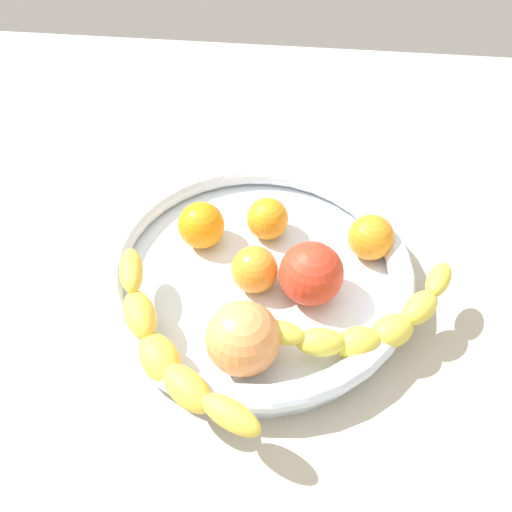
{
  "coord_description": "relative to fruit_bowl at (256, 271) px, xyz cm",
  "views": [
    {
      "loc": [
        38.02,
        4.23,
        50.7
      ],
      "look_at": [
        0.0,
        0.0,
        7.94
      ],
      "focal_mm": 36.15,
      "sensor_mm": 36.0,
      "label": 1
    }
  ],
  "objects": [
    {
      "name": "banana_draped_left",
      "position": [
        7.86,
        12.46,
        2.34
      ],
      "size": [
        12.83,
        20.58,
        4.45
      ],
      "color": "yellow",
      "rests_on": "fruit_bowl"
    },
    {
      "name": "orange_rear",
      "position": [
        1.67,
        -0.46,
        2.15
      ],
      "size": [
        5.25,
        5.25,
        5.25
      ],
      "primitive_type": "sphere",
      "color": "orange",
      "rests_on": "fruit_bowl"
    },
    {
      "name": "banana_draped_right",
      "position": [
        12.85,
        -7.39,
        2.6
      ],
      "size": [
        20.32,
        17.81,
        5.61
      ],
      "color": "yellow",
      "rests_on": "fruit_bowl"
    },
    {
      "name": "fruit_bowl",
      "position": [
        0.0,
        0.0,
        0.0
      ],
      "size": [
        35.55,
        35.55,
        4.7
      ],
      "color": "white",
      "rests_on": "kitchen_counter"
    },
    {
      "name": "kitchen_counter",
      "position": [
        0.0,
        0.0,
        -3.91
      ],
      "size": [
        120.0,
        120.0,
        3.0
      ],
      "primitive_type": "cube",
      "color": "#B5AD9B",
      "rests_on": "ground"
    },
    {
      "name": "orange_front",
      "position": [
        -4.65,
        12.9,
        2.21
      ],
      "size": [
        5.38,
        5.38,
        5.38
      ],
      "primitive_type": "sphere",
      "color": "orange",
      "rests_on": "fruit_bowl"
    },
    {
      "name": "peach_blush",
      "position": [
        11.29,
        0.41,
        3.2
      ],
      "size": [
        7.36,
        7.36,
        7.36
      ],
      "primitive_type": "sphere",
      "color": "#F29654",
      "rests_on": "fruit_bowl"
    },
    {
      "name": "orange_mid_right",
      "position": [
        -6.55,
        0.67,
        2.08
      ],
      "size": [
        5.1,
        5.1,
        5.1
      ],
      "primitive_type": "sphere",
      "color": "orange",
      "rests_on": "fruit_bowl"
    },
    {
      "name": "tomato_red",
      "position": [
        2.32,
        6.18,
        3.03
      ],
      "size": [
        7.02,
        7.02,
        7.02
      ],
      "primitive_type": "sphere",
      "color": "red",
      "rests_on": "fruit_bowl"
    },
    {
      "name": "orange_mid_left",
      "position": [
        -4.35,
        -7.01,
        2.31
      ],
      "size": [
        5.58,
        5.58,
        5.58
      ],
      "primitive_type": "sphere",
      "color": "orange",
      "rests_on": "fruit_bowl"
    }
  ]
}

